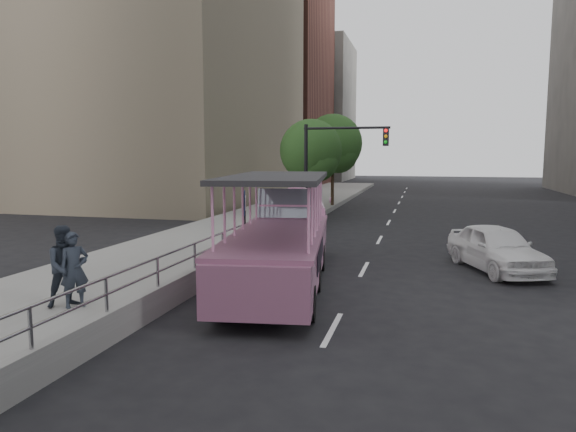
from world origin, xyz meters
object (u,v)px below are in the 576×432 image
Objects in this scene: duck_boat at (283,242)px; traffic_signal at (330,159)px; car at (496,248)px; parking_sign at (245,218)px; street_tree_far at (334,146)px; pedestrian_mid at (66,266)px; street_tree_near at (312,153)px; pedestrian_near at (74,270)px.

traffic_signal reaches higher than duck_boat.
car is 8.25m from parking_sign.
car is at bearing -48.10° from traffic_signal.
street_tree_far is (-1.95, 20.11, 3.13)m from duck_boat.
parking_sign is 18.43m from street_tree_far.
pedestrian_mid is at bearing -129.28° from duck_boat.
street_tree_near reaches higher than pedestrian_mid.
traffic_signal reaches higher than car.
traffic_signal is at bearing 81.64° from parking_sign.
street_tree_far is at bearing 98.43° from traffic_signal.
street_tree_near is 6.02m from street_tree_far.
car is 12.69m from pedestrian_mid.
traffic_signal is at bearing -81.57° from street_tree_far.
pedestrian_near is 0.24m from pedestrian_mid.
pedestrian_near is 0.30× the size of street_tree_near.
pedestrian_mid is at bearing -95.00° from street_tree_near.
traffic_signal is (3.24, 15.32, 2.28)m from pedestrian_mid.
pedestrian_near is 0.33× the size of traffic_signal.
car is 14.22m from street_tree_near.
pedestrian_mid is 0.29× the size of street_tree_far.
street_tree_near is (-2.15, 14.11, 2.64)m from duck_boat.
street_tree_far is (1.84, 24.75, 3.08)m from pedestrian_mid.
duck_boat reaches higher than car.
duck_boat is 5.71× the size of pedestrian_near.
street_tree_near is at bearing -91.91° from street_tree_far.
street_tree_far is at bearing 33.77° from pedestrian_near.
pedestrian_near is 15.81m from traffic_signal.
car is 19.25m from street_tree_far.
street_tree_far reaches higher than duck_boat.
car is at bearing -14.86° from pedestrian_mid.
car is 0.68× the size of street_tree_far.
traffic_signal is (-6.82, 7.61, 2.75)m from car.
street_tree_far is (-8.22, 17.04, 3.56)m from car.
pedestrian_near is at bearing -162.51° from car.
pedestrian_near is (-9.83, -7.74, 0.41)m from car.
traffic_signal is at bearing 26.40° from pedestrian_near.
pedestrian_near is at bearing -104.68° from parking_sign.
duck_boat is at bearing -84.46° from street_tree_far.
pedestrian_mid is (-3.79, -4.64, 0.04)m from duck_boat.
parking_sign is (1.71, 6.54, 0.44)m from pedestrian_near.
street_tree_far is at bearing 33.43° from pedestrian_mid.
pedestrian_near is 19.01m from street_tree_near.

